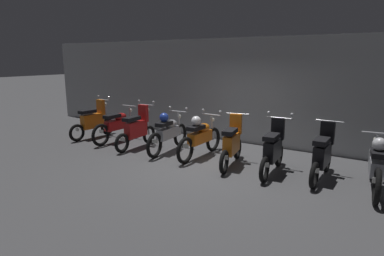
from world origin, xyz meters
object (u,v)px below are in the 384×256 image
(motorbike_slot_0, at_px, (93,121))
(motorbike_slot_2, at_px, (137,129))
(motorbike_slot_1, at_px, (118,125))
(motorbike_slot_5, at_px, (232,144))
(motorbike_slot_6, at_px, (273,150))
(motorbike_slot_4, at_px, (200,137))
(motorbike_slot_8, at_px, (376,164))
(motorbike_slot_7, at_px, (322,155))
(motorbike_slot_3, at_px, (168,132))

(motorbike_slot_0, relative_size, motorbike_slot_2, 1.00)
(motorbike_slot_1, xyz_separation_m, motorbike_slot_5, (3.89, -0.20, 0.03))
(motorbike_slot_6, bearing_deg, motorbike_slot_4, 175.30)
(motorbike_slot_6, bearing_deg, motorbike_slot_1, 177.85)
(motorbike_slot_0, xyz_separation_m, motorbike_slot_8, (7.78, -0.03, -0.00))
(motorbike_slot_5, bearing_deg, motorbike_slot_8, 1.81)
(motorbike_slot_5, relative_size, motorbike_slot_7, 0.99)
(motorbike_slot_3, distance_m, motorbike_slot_8, 4.87)
(motorbike_slot_1, xyz_separation_m, motorbike_slot_2, (0.97, -0.22, 0.04))
(motorbike_slot_1, xyz_separation_m, motorbike_slot_4, (2.92, -0.02, 0.04))
(motorbike_slot_3, bearing_deg, motorbike_slot_1, 177.98)
(motorbike_slot_3, height_order, motorbike_slot_7, motorbike_slot_7)
(motorbike_slot_2, xyz_separation_m, motorbike_slot_6, (3.89, 0.04, 0.00))
(motorbike_slot_4, height_order, motorbike_slot_7, motorbike_slot_7)
(motorbike_slot_6, height_order, motorbike_slot_7, motorbike_slot_6)
(motorbike_slot_3, height_order, motorbike_slot_6, motorbike_slot_6)
(motorbike_slot_3, xyz_separation_m, motorbike_slot_6, (2.92, -0.11, -0.00))
(motorbike_slot_2, bearing_deg, motorbike_slot_0, 175.76)
(motorbike_slot_4, relative_size, motorbike_slot_5, 1.17)
(motorbike_slot_2, bearing_deg, motorbike_slot_6, 0.61)
(motorbike_slot_6, bearing_deg, motorbike_slot_8, 2.24)
(motorbike_slot_0, height_order, motorbike_slot_6, same)
(motorbike_slot_3, bearing_deg, motorbike_slot_2, -170.90)
(motorbike_slot_8, bearing_deg, motorbike_slot_2, -178.84)
(motorbike_slot_0, distance_m, motorbike_slot_1, 0.97)
(motorbike_slot_3, distance_m, motorbike_slot_6, 2.92)
(motorbike_slot_1, distance_m, motorbike_slot_7, 5.84)
(motorbike_slot_3, relative_size, motorbike_slot_7, 1.16)
(motorbike_slot_2, xyz_separation_m, motorbike_slot_3, (0.97, 0.16, 0.00))
(motorbike_slot_0, relative_size, motorbike_slot_4, 0.86)
(motorbike_slot_5, bearing_deg, motorbike_slot_6, 0.96)
(motorbike_slot_2, bearing_deg, motorbike_slot_8, 1.16)
(motorbike_slot_3, xyz_separation_m, motorbike_slot_4, (0.97, 0.05, 0.00))
(motorbike_slot_0, bearing_deg, motorbike_slot_4, 0.84)
(motorbike_slot_1, relative_size, motorbike_slot_3, 1.00)
(motorbike_slot_4, distance_m, motorbike_slot_7, 2.92)
(motorbike_slot_2, height_order, motorbike_slot_7, motorbike_slot_2)
(motorbike_slot_5, height_order, motorbike_slot_6, motorbike_slot_6)
(motorbike_slot_4, relative_size, motorbike_slot_6, 1.16)
(motorbike_slot_4, bearing_deg, motorbike_slot_1, 179.54)
(motorbike_slot_3, xyz_separation_m, motorbike_slot_5, (1.94, -0.13, -0.00))
(motorbike_slot_2, distance_m, motorbike_slot_5, 2.92)
(motorbike_slot_1, relative_size, motorbike_slot_6, 1.16)
(motorbike_slot_5, height_order, motorbike_slot_8, motorbike_slot_5)
(motorbike_slot_1, height_order, motorbike_slot_5, motorbike_slot_5)
(motorbike_slot_1, distance_m, motorbike_slot_4, 2.92)
(motorbike_slot_2, height_order, motorbike_slot_6, same)
(motorbike_slot_7, bearing_deg, motorbike_slot_0, -179.29)
(motorbike_slot_0, xyz_separation_m, motorbike_slot_7, (6.81, 0.08, -0.00))
(motorbike_slot_8, bearing_deg, motorbike_slot_3, 179.55)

